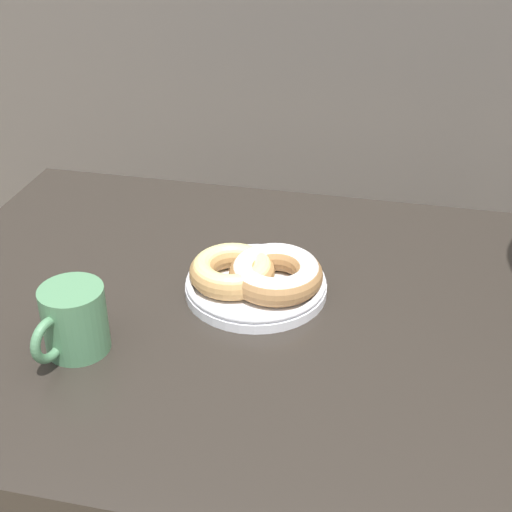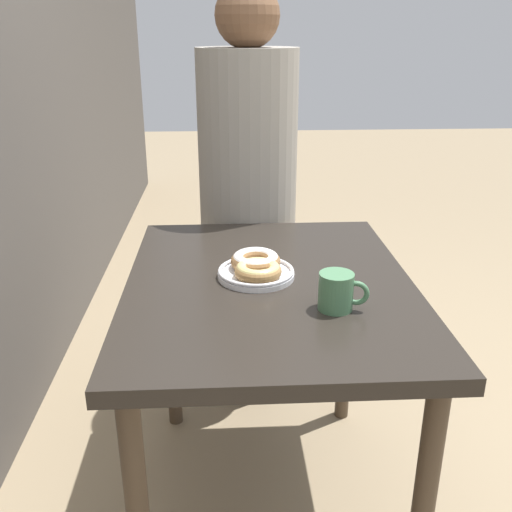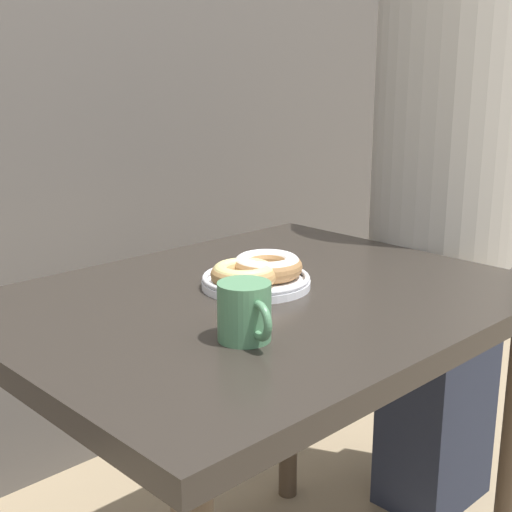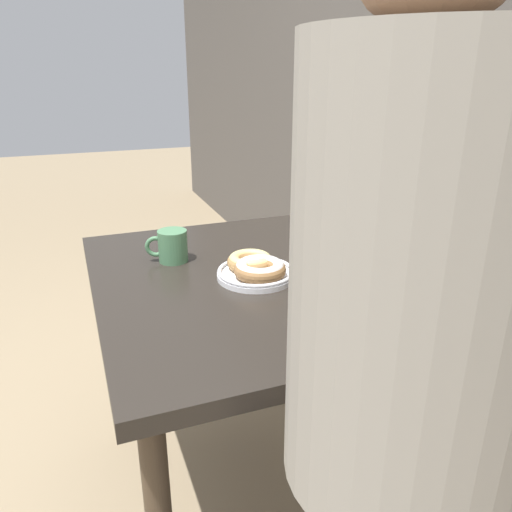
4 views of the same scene
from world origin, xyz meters
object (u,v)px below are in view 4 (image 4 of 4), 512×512
dining_table (241,309)px  donut_plate (256,268)px  coffee_mug (172,246)px  person_figure (410,397)px

dining_table → donut_plate: size_ratio=3.94×
donut_plate → coffee_mug: (-0.19, -0.18, 0.02)m
dining_table → donut_plate: (0.02, 0.03, 0.12)m
donut_plate → coffee_mug: size_ratio=2.07×
dining_table → person_figure: bearing=2.5°
donut_plate → coffee_mug: 0.26m
coffee_mug → person_figure: 0.84m
dining_table → coffee_mug: bearing=-140.0°
person_figure → donut_plate: bearing=179.6°
person_figure → dining_table: bearing=-177.5°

